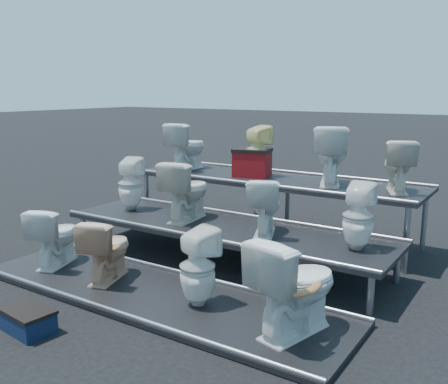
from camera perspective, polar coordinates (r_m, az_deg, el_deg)
The scene contains 18 objects.
ground at distance 6.27m, azimuth -0.08°, elevation -7.95°, with size 80.00×80.00×0.00m, color black.
tier_front at distance 5.29m, azimuth -7.98°, elevation -11.53°, with size 4.20×1.20×0.06m, color black.
tier_mid at distance 6.19m, azimuth -0.08°, elevation -5.95°, with size 4.20×1.20×0.46m, color black.
tier_back at distance 7.22m, azimuth 5.59°, elevation -1.79°, with size 4.20×1.20×0.86m, color black.
toilet_0 at distance 6.22m, azimuth -18.72°, elevation -4.75°, with size 0.39×0.69×0.71m, color white.
toilet_1 at distance 5.59m, azimuth -13.23°, elevation -6.32°, with size 0.39×0.68×0.69m, color #E4B38F.
toilet_2 at distance 4.81m, azimuth -3.02°, elevation -8.57°, with size 0.34×0.35×0.76m, color white.
toilet_3 at distance 4.31m, azimuth 8.14°, elevation -10.48°, with size 0.48×0.84×0.86m, color white.
toilet_4 at distance 6.98m, azimuth -10.66°, elevation 0.91°, with size 0.33×0.34×0.73m, color white.
toilet_5 at distance 6.35m, azimuth -4.31°, elevation 0.20°, with size 0.43×0.75×0.77m, color silver.
toilet_6 at distance 5.76m, azimuth 4.65°, elevation -1.55°, with size 0.37×0.65×0.66m, color white.
toilet_7 at distance 5.34m, azimuth 15.09°, elevation -2.73°, with size 0.32×0.33×0.71m, color white.
toilet_8 at distance 7.90m, azimuth -4.24°, elevation 5.26°, with size 0.41×0.71×0.73m, color white.
toilet_9 at distance 7.21m, azimuth 3.80°, elevation 4.68°, with size 0.33×0.34×0.74m, color #F3E79D.
toilet_10 at distance 6.73m, azimuth 12.06°, elevation 4.15°, with size 0.44×0.77×0.78m, color white.
toilet_11 at distance 6.48m, azimuth 19.27°, elevation 2.87°, with size 0.36×0.64×0.65m, color silver.
red_crate at distance 7.25m, azimuth 3.24°, elevation 3.19°, with size 0.49×0.39×0.36m, color maroon.
step_stool at distance 4.88m, azimuth -21.58°, elevation -13.56°, with size 0.50×0.30×0.18m, color #0E1A34.
Camera 1 is at (3.24, -4.93, 2.11)m, focal length 40.00 mm.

